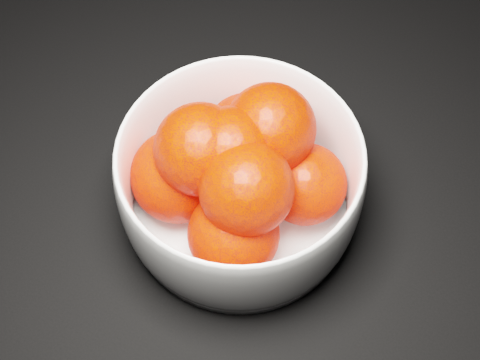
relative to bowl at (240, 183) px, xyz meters
The scene contains 3 objects.
ground 0.26m from the bowl, 92.89° to the left, with size 3.00×3.00×0.00m, color black.
bowl is the anchor object (origin of this frame).
orange_pile 0.02m from the bowl, behind, with size 0.19×0.18×0.13m.
Camera 1 is at (0.16, -0.52, 0.58)m, focal length 50.00 mm.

